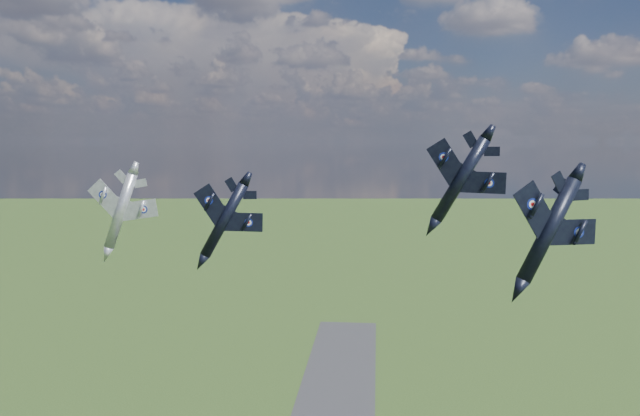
# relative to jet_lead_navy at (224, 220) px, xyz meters

# --- Properties ---
(jet_lead_navy) EXTENTS (9.99, 13.24, 6.74)m
(jet_lead_navy) POSITION_rel_jet_lead_navy_xyz_m (0.00, 0.00, 0.00)
(jet_lead_navy) COLOR black
(jet_right_navy) EXTENTS (14.34, 16.62, 7.36)m
(jet_right_navy) POSITION_rel_jet_lead_navy_xyz_m (32.40, -11.32, 0.86)
(jet_right_navy) COLOR black
(jet_high_navy) EXTENTS (14.11, 18.04, 8.87)m
(jet_high_navy) POSITION_rel_jet_lead_navy_xyz_m (27.78, 13.67, 3.85)
(jet_high_navy) COLOR black
(jet_left_silver) EXTENTS (12.08, 15.70, 6.59)m
(jet_left_silver) POSITION_rel_jet_lead_navy_xyz_m (-18.64, 15.51, -0.88)
(jet_left_silver) COLOR gray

